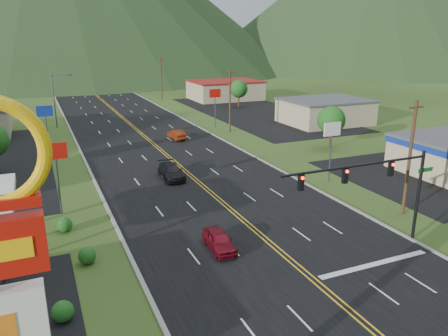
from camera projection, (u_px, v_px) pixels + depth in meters
name	position (u px, v px, depth m)	size (l,w,h in m)	color
traffic_signal	(379.00, 180.00, 30.63)	(13.10, 0.43, 7.00)	black
streetlight_west	(56.00, 97.00, 72.85)	(3.28, 0.25, 9.00)	#59595E
building_east_mid	(325.00, 111.00, 77.26)	(14.40, 11.40, 4.30)	beige
building_east_far	(225.00, 90.00, 106.40)	(16.40, 12.40, 4.50)	beige
pole_sign_west_a	(55.00, 158.00, 36.92)	(2.00, 0.18, 6.40)	#59595E
pole_sign_west_b	(45.00, 116.00, 56.21)	(2.00, 0.18, 6.40)	#59595E
pole_sign_east_a	(332.00, 135.00, 45.48)	(2.00, 0.18, 6.40)	#59595E
pole_sign_east_b	(215.00, 97.00, 73.54)	(2.00, 0.18, 6.40)	#59595E
tree_east_a	(331.00, 120.00, 59.78)	(3.84, 3.84, 5.82)	#382314
tree_east_b	(239.00, 89.00, 94.63)	(3.84, 3.84, 5.82)	#382314
utility_pole_a	(410.00, 158.00, 36.88)	(1.60, 0.28, 10.00)	#382314
utility_pole_b	(230.00, 100.00, 69.33)	(1.60, 0.28, 10.00)	#382314
utility_pole_c	(161.00, 79.00, 104.41)	(1.60, 0.28, 10.00)	#382314
utility_pole_d	(127.00, 68.00, 139.49)	(1.60, 0.28, 10.00)	#382314
car_red_near	(219.00, 241.00, 31.77)	(1.65, 4.10, 1.40)	maroon
car_dark_mid	(171.00, 172.00, 47.64)	(2.13, 5.23, 1.52)	black
car_red_far	(177.00, 135.00, 65.60)	(1.54, 4.41, 1.45)	maroon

